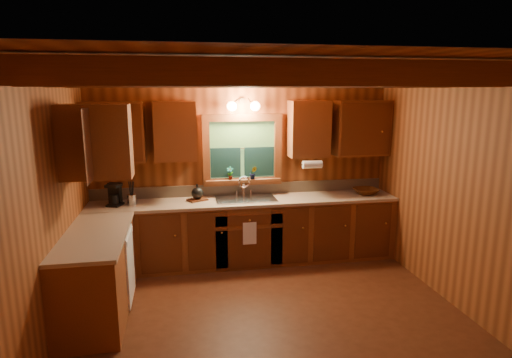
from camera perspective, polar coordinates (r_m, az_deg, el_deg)
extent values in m
plane|color=#4C2412|center=(4.77, 1.81, -18.11)|extent=(4.20, 4.20, 0.00)
plane|color=brown|center=(4.14, 2.05, 14.88)|extent=(4.20, 4.20, 0.00)
plane|color=brown|center=(6.10, -1.85, 1.62)|extent=(4.20, 0.00, 4.20)
plane|color=brown|center=(2.55, 11.24, -13.43)|extent=(4.20, 0.00, 4.20)
plane|color=brown|center=(4.35, -26.27, -3.78)|extent=(0.00, 3.80, 3.80)
plane|color=brown|center=(5.13, 25.50, -1.48)|extent=(0.00, 3.80, 3.80)
cube|color=brown|center=(2.97, 7.13, 13.88)|extent=(4.20, 0.14, 0.18)
cube|color=brown|center=(3.74, 3.39, 13.50)|extent=(4.20, 0.14, 0.18)
cube|color=brown|center=(4.53, 0.93, 13.22)|extent=(4.20, 0.14, 0.18)
cube|color=brown|center=(5.31, -0.79, 13.01)|extent=(4.20, 0.14, 0.18)
cube|color=brown|center=(6.02, -1.36, -7.08)|extent=(4.20, 0.62, 0.86)
cube|color=brown|center=(5.00, -20.36, -11.89)|extent=(0.62, 1.60, 0.86)
cube|color=tan|center=(5.89, -1.38, -2.93)|extent=(4.20, 0.66, 0.04)
cube|color=tan|center=(4.84, -20.63, -6.99)|extent=(0.64, 1.60, 0.04)
cube|color=tan|center=(6.15, -1.81, -1.34)|extent=(4.20, 0.02, 0.16)
cube|color=white|center=(5.14, -16.41, -10.98)|extent=(0.02, 0.60, 0.80)
cube|color=brown|center=(5.85, -18.42, 5.93)|extent=(0.78, 0.34, 0.78)
cube|color=brown|center=(5.79, -10.73, 6.27)|extent=(0.55, 0.34, 0.78)
cube|color=brown|center=(6.07, 7.04, 6.63)|extent=(0.55, 0.34, 0.78)
cube|color=brown|center=(6.34, 13.83, 6.60)|extent=(0.78, 0.34, 0.78)
cube|color=brown|center=(4.86, -22.78, 4.54)|extent=(0.34, 1.10, 0.78)
cube|color=brown|center=(5.98, -1.84, 8.17)|extent=(1.12, 0.08, 0.10)
cube|color=brown|center=(6.10, -1.79, -0.29)|extent=(1.12, 0.08, 0.10)
cube|color=brown|center=(5.97, -6.67, 3.75)|extent=(0.10, 0.08, 0.80)
cube|color=brown|center=(6.12, 2.93, 4.01)|extent=(0.10, 0.08, 0.80)
cube|color=#477832|center=(6.05, -1.86, 3.94)|extent=(0.92, 0.01, 0.80)
cube|color=#0F2A2B|center=(6.03, -4.07, 2.19)|extent=(0.42, 0.02, 0.42)
cube|color=#0F2A2B|center=(6.10, 0.41, 2.33)|extent=(0.42, 0.02, 0.42)
cylinder|color=black|center=(6.03, -1.83, 4.10)|extent=(0.92, 0.01, 0.01)
cube|color=brown|center=(6.06, -1.73, -0.19)|extent=(1.06, 0.14, 0.04)
cylinder|color=black|center=(5.97, -1.86, 10.38)|extent=(0.08, 0.03, 0.08)
cylinder|color=black|center=(5.89, -2.75, 10.35)|extent=(0.09, 0.17, 0.08)
cylinder|color=black|center=(5.92, -0.80, 10.37)|extent=(0.09, 0.17, 0.08)
sphere|color=#FFE0A5|center=(5.83, -3.25, 9.64)|extent=(0.13, 0.13, 0.13)
sphere|color=#FFE0A5|center=(5.87, -0.11, 9.68)|extent=(0.13, 0.13, 0.13)
cylinder|color=white|center=(5.94, 7.50, 1.93)|extent=(0.27, 0.11, 0.11)
cube|color=white|center=(5.69, -0.85, -7.26)|extent=(0.18, 0.01, 0.30)
cube|color=silver|center=(5.89, -1.40, -2.67)|extent=(0.82, 0.48, 0.02)
cube|color=#262628|center=(5.88, -3.22, -3.36)|extent=(0.34, 0.40, 0.14)
cube|color=#262628|center=(5.94, 0.42, -3.20)|extent=(0.34, 0.40, 0.14)
cylinder|color=silver|center=(6.04, -1.67, -1.29)|extent=(0.04, 0.04, 0.22)
torus|color=silver|center=(5.96, -1.59, -0.38)|extent=(0.16, 0.02, 0.16)
cube|color=black|center=(5.87, -18.26, -3.25)|extent=(0.16, 0.20, 0.03)
cube|color=black|center=(5.90, -18.27, -1.77)|extent=(0.16, 0.07, 0.27)
cube|color=black|center=(5.79, -18.45, -0.82)|extent=(0.16, 0.18, 0.04)
cylinder|color=black|center=(5.82, -18.34, -2.59)|extent=(0.10, 0.10, 0.12)
cylinder|color=silver|center=(5.83, -16.24, -2.66)|extent=(0.11, 0.11, 0.14)
cylinder|color=black|center=(5.79, -16.48, -1.32)|extent=(0.03, 0.04, 0.20)
cylinder|color=black|center=(5.80, -16.32, -1.29)|extent=(0.01, 0.01, 0.20)
cylinder|color=black|center=(5.80, -16.17, -1.26)|extent=(0.03, 0.04, 0.20)
cylinder|color=black|center=(5.81, -16.06, -1.25)|extent=(0.04, 0.05, 0.20)
cube|color=#512411|center=(5.88, -7.81, -2.74)|extent=(0.30, 0.27, 0.02)
sphere|color=black|center=(5.86, -7.83, -1.87)|extent=(0.16, 0.16, 0.16)
cylinder|color=black|center=(5.84, -7.86, -0.89)|extent=(0.03, 0.03, 0.04)
imported|color=#48230C|center=(6.37, 14.41, -1.60)|extent=(0.35, 0.35, 0.09)
imported|color=#512411|center=(6.00, -3.47, 0.79)|extent=(0.11, 0.09, 0.19)
imported|color=#512411|center=(6.02, -0.37, 0.83)|extent=(0.11, 0.09, 0.18)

